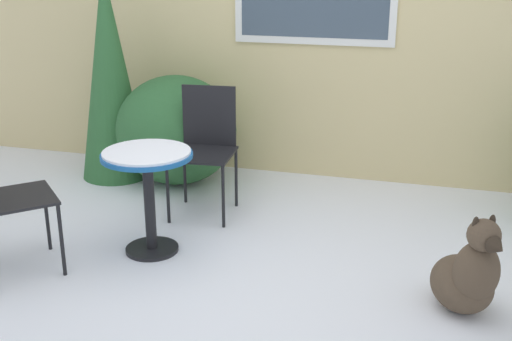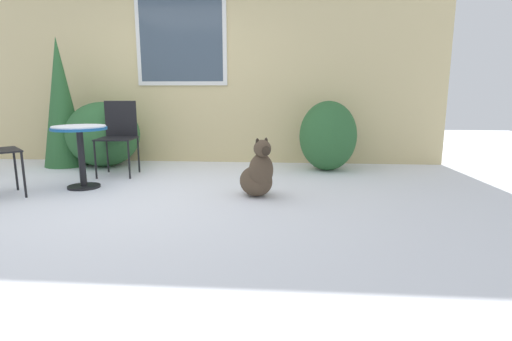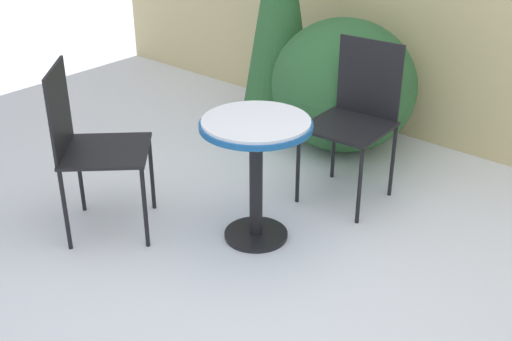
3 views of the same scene
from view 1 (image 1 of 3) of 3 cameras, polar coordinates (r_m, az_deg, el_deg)
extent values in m
plane|color=white|center=(3.96, -2.42, -10.28)|extent=(16.00, 16.00, 0.00)
cube|color=#D1BC84|center=(5.62, 4.60, 13.29)|extent=(8.00, 0.06, 2.77)
ellipsoid|color=#2D6033|center=(5.58, -7.10, 3.59)|extent=(1.04, 0.98, 0.94)
cone|color=#2D6033|center=(5.74, -12.85, 8.37)|extent=(0.60, 0.60, 1.85)
cylinder|color=black|center=(4.45, -9.21, -6.88)|extent=(0.36, 0.36, 0.03)
cylinder|color=black|center=(4.32, -9.44, -2.91)|extent=(0.07, 0.07, 0.64)
cylinder|color=#195699|center=(4.21, -9.68, 1.32)|extent=(0.60, 0.60, 0.03)
cylinder|color=white|center=(4.20, -9.70, 1.62)|extent=(0.57, 0.57, 0.02)
cube|color=black|center=(4.83, -4.81, 1.46)|extent=(0.49, 0.49, 0.02)
cube|color=black|center=(4.97, -4.19, 4.90)|extent=(0.42, 0.05, 0.47)
cylinder|color=black|center=(4.79, -7.85, -1.98)|extent=(0.02, 0.02, 0.48)
cylinder|color=black|center=(4.67, -2.93, -2.35)|extent=(0.02, 0.02, 0.48)
cylinder|color=black|center=(5.16, -6.35, -0.34)|extent=(0.02, 0.02, 0.48)
cylinder|color=black|center=(5.06, -1.78, -0.65)|extent=(0.02, 0.02, 0.48)
cube|color=black|center=(4.23, -20.63, -2.32)|extent=(0.65, 0.65, 0.02)
cylinder|color=black|center=(4.16, -16.90, -5.96)|extent=(0.02, 0.02, 0.48)
cylinder|color=black|center=(4.55, -18.10, -3.94)|extent=(0.02, 0.02, 0.48)
ellipsoid|color=#4C3D2D|center=(3.84, 17.81, -9.56)|extent=(0.49, 0.51, 0.32)
ellipsoid|color=#4C3D2D|center=(3.70, 18.99, -8.51)|extent=(0.34, 0.33, 0.35)
sphere|color=#4C3D2D|center=(3.58, 19.60, -5.46)|extent=(0.18, 0.18, 0.18)
cone|color=#2D241B|center=(3.49, 20.72, -6.46)|extent=(0.13, 0.12, 0.10)
ellipsoid|color=#2D241B|center=(3.54, 18.94, -4.49)|extent=(0.05, 0.04, 0.08)
ellipsoid|color=#2D241B|center=(3.59, 20.26, -4.29)|extent=(0.05, 0.04, 0.08)
ellipsoid|color=#4C3D2D|center=(4.02, 16.31, -9.50)|extent=(0.15, 0.19, 0.06)
camera|label=2|loc=(1.23, 144.96, -60.86)|focal=28.00mm
camera|label=3|loc=(1.33, 29.70, 17.54)|focal=45.00mm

